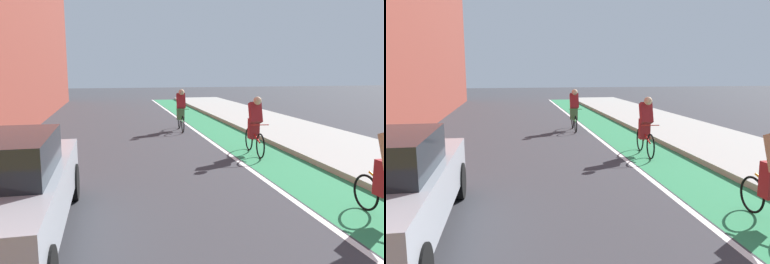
% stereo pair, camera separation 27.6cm
% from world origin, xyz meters
% --- Properties ---
extents(ground_plane, '(78.79, 78.79, 0.00)m').
position_xyz_m(ground_plane, '(0.00, 13.91, 0.00)').
color(ground_plane, '#38383D').
extents(bike_lane_paint, '(1.60, 35.82, 0.00)m').
position_xyz_m(bike_lane_paint, '(2.96, 15.91, 0.00)').
color(bike_lane_paint, '#2D8451').
rests_on(bike_lane_paint, ground).
extents(lane_divider_stripe, '(0.12, 35.82, 0.00)m').
position_xyz_m(lane_divider_stripe, '(2.06, 15.91, 0.00)').
color(lane_divider_stripe, white).
rests_on(lane_divider_stripe, ground).
extents(sidewalk_right, '(3.41, 35.82, 0.14)m').
position_xyz_m(sidewalk_right, '(5.47, 15.91, 0.07)').
color(sidewalk_right, '#A8A59E').
rests_on(sidewalk_right, ground).
extents(cyclist_trailing, '(0.48, 1.72, 1.62)m').
position_xyz_m(cyclist_trailing, '(2.76, 14.25, 0.81)').
color(cyclist_trailing, black).
rests_on(cyclist_trailing, ground).
extents(cyclist_far, '(0.48, 1.68, 1.60)m').
position_xyz_m(cyclist_far, '(1.53, 18.79, 0.84)').
color(cyclist_far, black).
rests_on(cyclist_far, ground).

